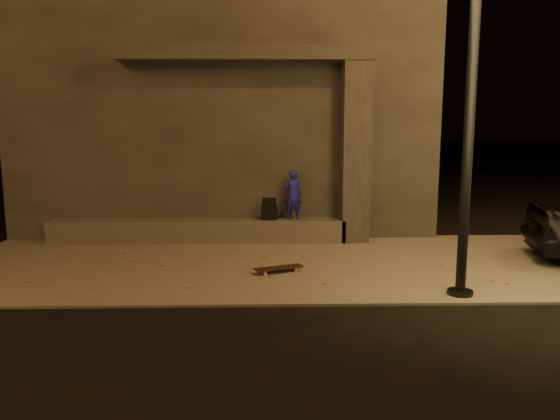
{
  "coord_description": "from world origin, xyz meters",
  "views": [
    {
      "loc": [
        -0.08,
        -7.23,
        2.47
      ],
      "look_at": [
        0.14,
        2.0,
        0.97
      ],
      "focal_mm": 35.0,
      "sensor_mm": 36.0,
      "label": 1
    }
  ],
  "objects_px": {
    "skateboarder": "(293,195)",
    "column": "(355,153)",
    "backpack": "(269,212)",
    "skateboard": "(279,268)",
    "street_lamp_0": "(476,6)"
  },
  "relations": [
    {
      "from": "skateboarder",
      "to": "column",
      "type": "bearing_deg",
      "value": -173.65
    },
    {
      "from": "column",
      "to": "skateboarder",
      "type": "xyz_separation_m",
      "value": [
        -1.26,
        0.0,
        -0.84
      ]
    },
    {
      "from": "backpack",
      "to": "column",
      "type": "bearing_deg",
      "value": -3.37
    },
    {
      "from": "skateboarder",
      "to": "backpack",
      "type": "bearing_deg",
      "value": 6.35
    },
    {
      "from": "column",
      "to": "backpack",
      "type": "relative_size",
      "value": 7.84
    },
    {
      "from": "column",
      "to": "skateboard",
      "type": "distance_m",
      "value": 3.35
    },
    {
      "from": "column",
      "to": "skateboarder",
      "type": "height_order",
      "value": "column"
    },
    {
      "from": "skateboard",
      "to": "street_lamp_0",
      "type": "height_order",
      "value": "street_lamp_0"
    },
    {
      "from": "skateboarder",
      "to": "skateboard",
      "type": "distance_m",
      "value": 2.57
    },
    {
      "from": "skateboarder",
      "to": "street_lamp_0",
      "type": "bearing_deg",
      "value": 128.1
    },
    {
      "from": "backpack",
      "to": "skateboard",
      "type": "xyz_separation_m",
      "value": [
        0.14,
        -2.39,
        -0.53
      ]
    },
    {
      "from": "column",
      "to": "skateboarder",
      "type": "bearing_deg",
      "value": 180.0
    },
    {
      "from": "column",
      "to": "backpack",
      "type": "height_order",
      "value": "column"
    },
    {
      "from": "street_lamp_0",
      "to": "backpack",
      "type": "bearing_deg",
      "value": 126.99
    },
    {
      "from": "column",
      "to": "street_lamp_0",
      "type": "distance_m",
      "value": 4.27
    }
  ]
}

